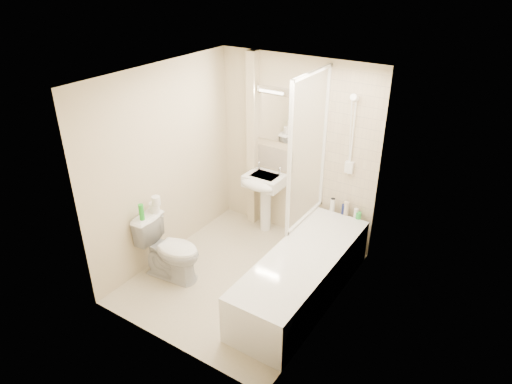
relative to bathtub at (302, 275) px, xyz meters
The scene contains 25 objects.
floor 0.81m from the bathtub, behind, with size 2.50×2.50×0.00m, color beige.
wall_back 1.65m from the bathtub, 122.98° to the left, with size 2.20×0.02×2.40m, color beige.
wall_left 2.06m from the bathtub, behind, with size 0.02×2.50×2.40m, color beige.
wall_right 0.98m from the bathtub, 15.09° to the right, with size 0.02×2.50×2.40m, color beige.
ceiling 2.24m from the bathtub, behind, with size 2.20×2.50×0.02m, color white.
tile_back 1.61m from the bathtub, 90.00° to the left, with size 0.70×0.01×1.75m, color beige.
tile_right 1.19m from the bathtub, ahead, with size 0.01×2.10×1.75m, color beige.
pipe_boxing 1.98m from the bathtub, 141.35° to the left, with size 0.12×0.12×2.40m, color beige.
splashback 1.75m from the bathtub, 133.54° to the left, with size 0.60×0.01×0.30m, color beige.
mirror 2.04m from the bathtub, 133.59° to the left, with size 0.46×0.01×0.60m, color white.
strip_light 2.28m from the bathtub, 134.17° to the left, with size 0.42×0.07×0.07m, color silver.
bathtub is the anchor object (origin of this frame).
shower_screen 1.40m from the bathtub, 116.44° to the left, with size 0.04×0.92×1.80m.
shower_fixture 1.67m from the bathtub, 90.09° to the left, with size 0.10×0.16×0.99m.
pedestal_sink 1.48m from the bathtub, 139.82° to the left, with size 0.50×0.47×0.97m.
bottle_white_a 1.13m from the bathtub, 97.98° to the left, with size 0.06×0.06×0.17m, color white.
bottle_black_b 1.13m from the bathtub, 97.97° to the left, with size 0.06×0.06×0.17m, color black.
bottle_blue 1.11m from the bathtub, 89.81° to the left, with size 0.06×0.06×0.13m, color #121A50.
bottle_cream 1.12m from the bathtub, 88.23° to the left, with size 0.06×0.06×0.18m, color beige.
bottle_white_b 1.13m from the bathtub, 81.21° to the left, with size 0.05×0.05×0.12m, color white.
bottle_green 1.13m from the bathtub, 79.50° to the left, with size 0.07×0.07×0.08m, color green.
toilet 1.56m from the bathtub, 160.90° to the right, with size 0.79×0.51×0.76m, color white.
toilet_roll_lower 1.87m from the bathtub, 166.08° to the right, with size 0.12×0.12×0.11m, color white.
toilet_roll_upper 1.86m from the bathtub, 165.30° to the right, with size 0.10×0.10×0.11m, color white.
green_bottle 1.93m from the bathtub, 159.64° to the right, with size 0.06×0.06×0.19m, color green.
Camera 1 is at (2.52, -3.57, 3.42)m, focal length 32.00 mm.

